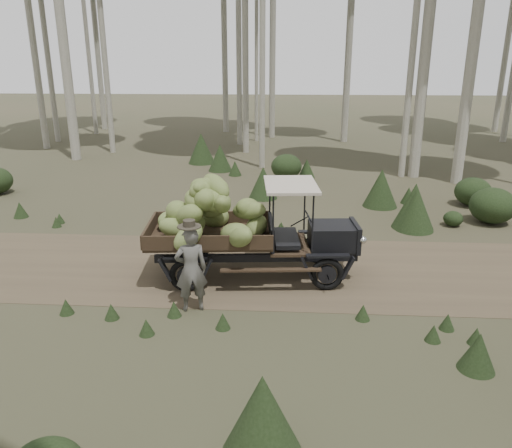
# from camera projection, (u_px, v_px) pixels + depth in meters

# --- Properties ---
(ground) EXTENTS (120.00, 120.00, 0.00)m
(ground) POSITION_uv_depth(u_px,v_px,m) (253.00, 269.00, 11.25)
(ground) COLOR #473D2B
(ground) RESTS_ON ground
(dirt_track) EXTENTS (70.00, 4.00, 0.01)m
(dirt_track) POSITION_uv_depth(u_px,v_px,m) (253.00, 268.00, 11.25)
(dirt_track) COLOR brown
(dirt_track) RESTS_ON ground
(banana_truck) EXTENTS (4.63, 2.40, 2.33)m
(banana_truck) POSITION_uv_depth(u_px,v_px,m) (230.00, 219.00, 10.40)
(banana_truck) COLOR black
(banana_truck) RESTS_ON ground
(farmer) EXTENTS (0.68, 0.55, 1.77)m
(farmer) POSITION_uv_depth(u_px,v_px,m) (191.00, 269.00, 9.15)
(farmer) COLOR #55534E
(farmer) RESTS_ON ground
(undergrowth) EXTENTS (24.10, 24.83, 1.39)m
(undergrowth) POSITION_uv_depth(u_px,v_px,m) (284.00, 241.00, 11.29)
(undergrowth) COLOR #233319
(undergrowth) RESTS_ON ground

